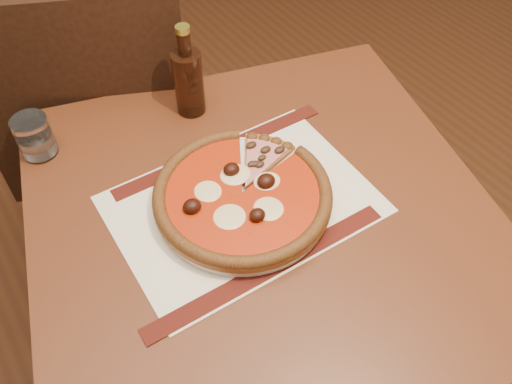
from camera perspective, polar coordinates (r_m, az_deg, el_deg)
table at (r=1.03m, az=0.62°, el=-5.45°), size 0.99×0.99×0.75m
chair_far at (r=1.45m, az=-15.88°, el=6.94°), size 0.61×0.61×0.97m
placemat at (r=0.96m, az=-1.39°, el=-1.29°), size 0.45×0.33×0.00m
plate at (r=0.95m, az=-1.41°, el=-0.91°), size 0.30×0.30×0.02m
pizza at (r=0.94m, az=-1.43°, el=-0.14°), size 0.31×0.31×0.04m
ham_slice at (r=1.00m, az=0.27°, el=3.91°), size 0.14×0.12×0.02m
water_glass at (r=1.10m, az=-22.28°, el=5.42°), size 0.08×0.08×0.08m
bottle at (r=1.10m, az=-7.13°, el=11.65°), size 0.06×0.06×0.20m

